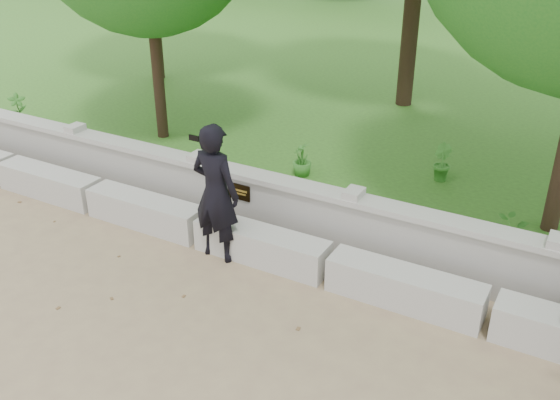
% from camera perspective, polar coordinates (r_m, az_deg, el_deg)
% --- Properties ---
extents(ground, '(80.00, 80.00, 0.00)m').
position_cam_1_polar(ground, '(7.80, -15.50, -9.89)').
color(ground, '#927F59').
rests_on(ground, ground).
extents(lawn, '(40.00, 22.00, 0.25)m').
position_cam_1_polar(lawn, '(19.34, 14.76, 12.77)').
color(lawn, '#32591F').
rests_on(lawn, ground).
extents(concrete_bench, '(11.90, 0.45, 0.45)m').
position_cam_1_polar(concrete_bench, '(8.86, -7.29, -2.53)').
color(concrete_bench, '#AAA8A0').
rests_on(concrete_bench, ground).
extents(parapet_wall, '(12.50, 0.35, 0.90)m').
position_cam_1_polar(parapet_wall, '(9.25, -4.84, 0.60)').
color(parapet_wall, '#A09E97').
rests_on(parapet_wall, ground).
extents(man_main, '(0.72, 0.64, 1.91)m').
position_cam_1_polar(man_main, '(8.16, -5.89, 0.65)').
color(man_main, black).
rests_on(man_main, ground).
extents(shrub_a, '(0.38, 0.41, 0.64)m').
position_cam_1_polar(shrub_a, '(13.54, -22.81, 7.67)').
color(shrub_a, '#3A7D2A').
rests_on(shrub_a, lawn).
extents(shrub_b, '(0.42, 0.43, 0.61)m').
position_cam_1_polar(shrub_b, '(10.37, 14.52, 3.35)').
color(shrub_b, '#3A7D2A').
rests_on(shrub_b, lawn).
extents(shrub_c, '(0.61, 0.59, 0.51)m').
position_cam_1_polar(shrub_c, '(8.57, 20.67, -3.11)').
color(shrub_c, '#3A7D2A').
rests_on(shrub_c, lawn).
extents(shrub_d, '(0.38, 0.40, 0.57)m').
position_cam_1_polar(shrub_d, '(10.21, 2.02, 3.76)').
color(shrub_d, '#3A7D2A').
rests_on(shrub_d, lawn).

